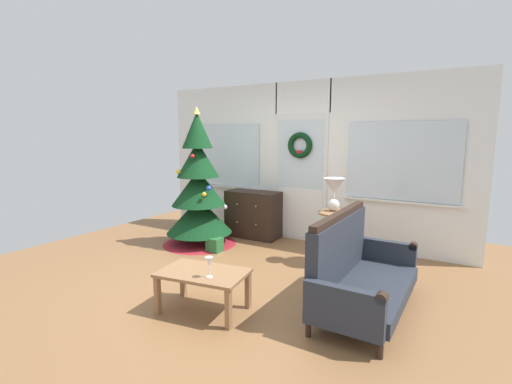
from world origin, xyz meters
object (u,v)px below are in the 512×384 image
(christmas_tree, at_px, (199,194))
(side_table, at_px, (336,227))
(table_lamp, at_px, (334,190))
(coffee_table, at_px, (203,277))
(gift_box, at_px, (215,245))
(settee_sofa, at_px, (357,272))
(dresser_cabinet, at_px, (253,214))
(wine_glass, at_px, (209,263))

(christmas_tree, height_order, side_table, christmas_tree)
(table_lamp, bearing_deg, coffee_table, -107.21)
(coffee_table, distance_m, gift_box, 1.87)
(christmas_tree, bearing_deg, settee_sofa, -18.28)
(christmas_tree, xyz_separation_m, coffee_table, (1.48, -1.73, -0.45))
(dresser_cabinet, relative_size, side_table, 1.28)
(christmas_tree, distance_m, table_lamp, 2.12)
(christmas_tree, bearing_deg, gift_box, -23.56)
(christmas_tree, distance_m, settee_sofa, 2.92)
(settee_sofa, xyz_separation_m, wine_glass, (-1.12, -0.91, 0.17))
(christmas_tree, distance_m, dresser_cabinet, 1.02)
(table_lamp, bearing_deg, wine_glass, -102.86)
(coffee_table, height_order, wine_glass, wine_glass)
(settee_sofa, distance_m, coffee_table, 1.51)
(table_lamp, bearing_deg, dresser_cabinet, 161.46)
(dresser_cabinet, xyz_separation_m, gift_box, (-0.08, -0.97, -0.29))
(side_table, height_order, table_lamp, table_lamp)
(christmas_tree, height_order, gift_box, christmas_tree)
(christmas_tree, bearing_deg, wine_glass, -48.30)
(dresser_cabinet, xyz_separation_m, wine_glass, (1.10, -2.60, 0.16))
(settee_sofa, height_order, gift_box, settee_sofa)
(side_table, height_order, wine_glass, side_table)
(dresser_cabinet, height_order, table_lamp, table_lamp)
(wine_glass, relative_size, gift_box, 0.94)
(settee_sofa, bearing_deg, christmas_tree, 161.72)
(settee_sofa, xyz_separation_m, coffee_table, (-1.27, -0.83, -0.03))
(christmas_tree, bearing_deg, coffee_table, -49.58)
(christmas_tree, xyz_separation_m, side_table, (2.15, 0.21, -0.29))
(side_table, xyz_separation_m, coffee_table, (-0.68, -1.95, -0.16))
(gift_box, bearing_deg, coffee_table, -56.18)
(coffee_table, bearing_deg, wine_glass, -30.40)
(christmas_tree, relative_size, settee_sofa, 1.33)
(dresser_cabinet, height_order, settee_sofa, settee_sofa)
(settee_sofa, xyz_separation_m, gift_box, (-2.30, 0.71, -0.27))
(table_lamp, xyz_separation_m, gift_box, (-1.65, -0.45, -0.89))
(gift_box, bearing_deg, dresser_cabinet, 85.44)
(side_table, relative_size, wine_glass, 3.64)
(dresser_cabinet, relative_size, table_lamp, 2.06)
(dresser_cabinet, distance_m, settee_sofa, 2.79)
(settee_sofa, distance_m, wine_glass, 1.46)
(side_table, relative_size, gift_box, 3.43)
(dresser_cabinet, xyz_separation_m, coffee_table, (0.95, -2.51, -0.05))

